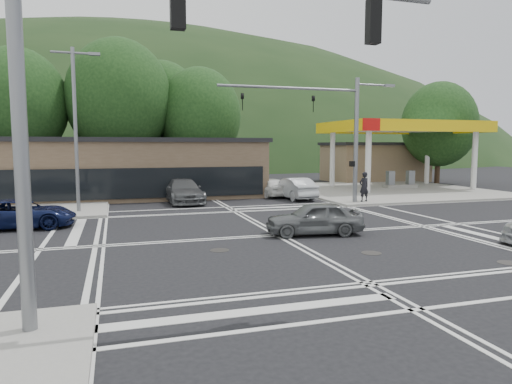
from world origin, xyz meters
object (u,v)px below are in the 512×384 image
object	(u,v)px
car_queue_a	(293,188)
car_queue_b	(270,187)
pedestrian	(364,187)
car_blue_west	(20,214)
car_grey_center	(314,218)
car_northbound	(183,191)

from	to	relation	value
car_queue_a	car_queue_b	bearing A→B (deg)	-65.12
car_queue_b	pedestrian	world-z (taller)	pedestrian
car_blue_west	pedestrian	world-z (taller)	pedestrian
car_queue_a	car_queue_b	distance (m)	2.24
car_grey_center	car_queue_b	bearing A→B (deg)	178.07
car_northbound	pedestrian	xyz separation A→B (m)	(11.13, -4.07, 0.32)
car_blue_west	pedestrian	size ratio (longest dim) A/B	2.49
car_grey_center	pedestrian	bearing A→B (deg)	148.58
car_queue_a	car_northbound	size ratio (longest dim) A/B	0.85
car_queue_b	car_grey_center	bearing A→B (deg)	73.29
car_grey_center	car_queue_b	xyz separation A→B (m)	(2.89, 14.30, 0.02)
car_queue_a	pedestrian	xyz separation A→B (m)	(3.36, -3.86, 0.35)
car_blue_west	car_grey_center	distance (m)	13.30
car_queue_b	pedestrian	distance (m)	7.34
car_blue_west	car_northbound	bearing A→B (deg)	-47.33
car_queue_b	car_northbound	size ratio (longest dim) A/B	0.77
car_grey_center	car_northbound	size ratio (longest dim) A/B	0.76
car_queue_a	car_northbound	bearing A→B (deg)	-6.65
car_queue_a	car_queue_b	world-z (taller)	car_queue_a
car_blue_west	car_queue_a	world-z (taller)	car_queue_a
car_northbound	car_queue_a	bearing A→B (deg)	-4.20
car_northbound	car_queue_b	bearing A→B (deg)	11.95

